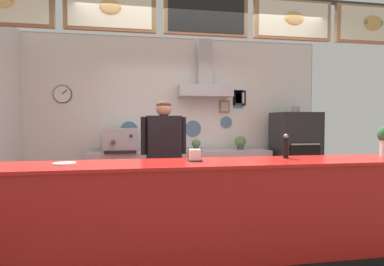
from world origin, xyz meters
TOP-DOWN VIEW (x-y plane):
  - ground_plane at (0.00, 0.00)m, footprint 6.24×6.24m
  - back_wall_assembly at (0.02, 2.05)m, footprint 5.20×2.59m
  - service_counter at (0.00, -0.46)m, footprint 4.49×0.67m
  - back_prep_counter at (0.03, 1.80)m, footprint 3.03×0.53m
  - pizza_oven at (1.99, 1.62)m, footprint 0.70×0.67m
  - shop_worker at (-0.35, 0.69)m, footprint 0.59×0.25m
  - espresso_machine at (-0.95, 1.78)m, footprint 0.54×0.49m
  - potted_sage at (1.07, 1.83)m, footprint 0.20×0.20m
  - potted_rosemary at (0.28, 1.78)m, footprint 0.15×0.15m
  - napkin_holder at (-0.14, -0.39)m, footprint 0.14×0.13m
  - pepper_grinder at (0.83, -0.34)m, footprint 0.05×0.05m
  - condiment_plate at (-1.33, -0.41)m, footprint 0.20×0.20m

SIDE VIEW (x-z plane):
  - ground_plane at x=0.00m, z-range 0.00..0.00m
  - back_prep_counter at x=0.03m, z-range -0.01..0.90m
  - service_counter at x=0.00m, z-range 0.00..1.02m
  - pizza_oven at x=1.99m, z-range -0.05..1.60m
  - shop_worker at x=-0.35m, z-range 0.06..1.73m
  - potted_rosemary at x=0.28m, z-range 0.92..1.11m
  - condiment_plate at x=-1.33m, z-range 1.02..1.03m
  - potted_sage at x=1.07m, z-range 0.92..1.15m
  - napkin_holder at x=-0.14m, z-range 1.00..1.13m
  - espresso_machine at x=-0.95m, z-range 0.90..1.29m
  - pepper_grinder at x=0.83m, z-range 1.01..1.27m
  - back_wall_assembly at x=0.02m, z-range 0.09..2.95m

